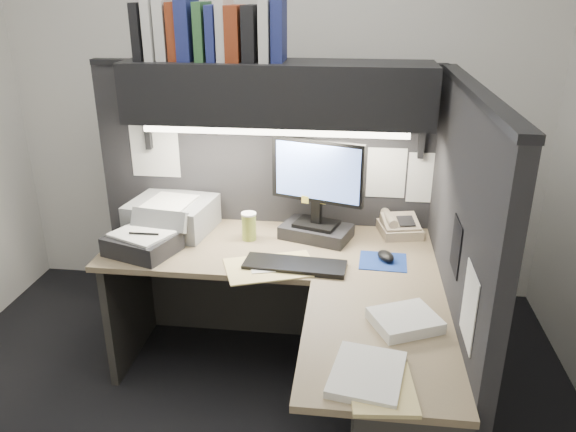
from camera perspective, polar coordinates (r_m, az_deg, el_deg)
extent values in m
plane|color=black|center=(2.91, -5.64, -20.94)|extent=(3.50, 3.50, 0.00)
cube|color=silver|center=(3.66, -1.37, 12.14)|extent=(3.50, 0.04, 2.70)
cube|color=black|center=(3.26, -2.19, 0.81)|extent=(1.90, 0.06, 1.60)
cube|color=black|center=(2.58, 16.47, -6.16)|extent=(0.06, 1.50, 1.60)
cube|color=#847754|center=(2.95, -1.95, -3.38)|extent=(1.70, 0.68, 0.03)
cube|color=#847754|center=(2.26, 9.22, -12.39)|extent=(0.60, 0.85, 0.03)
cube|color=#2D2B28|center=(3.38, -1.09, -6.80)|extent=(1.61, 0.02, 0.70)
cube|color=#2D2B28|center=(3.33, -15.76, -8.22)|extent=(0.04, 0.61, 0.70)
cube|color=black|center=(2.89, -1.06, 12.47)|extent=(1.55, 0.34, 0.30)
cylinder|color=white|center=(2.78, -1.44, 8.54)|extent=(1.32, 0.04, 0.04)
cube|color=black|center=(3.03, 2.88, -1.59)|extent=(0.41, 0.32, 0.07)
cube|color=black|center=(2.99, 2.92, 0.44)|extent=(0.06, 0.05, 0.12)
cube|color=black|center=(2.91, 3.00, 4.56)|extent=(0.49, 0.19, 0.33)
cube|color=#688BE5|center=(2.89, 2.97, 4.45)|extent=(0.44, 0.15, 0.29)
cube|color=black|center=(2.72, 0.69, -5.02)|extent=(0.50, 0.20, 0.02)
cube|color=navy|center=(2.82, 9.63, -4.56)|extent=(0.24, 0.22, 0.00)
ellipsoid|color=black|center=(2.82, 9.90, -4.01)|extent=(0.11, 0.13, 0.04)
cube|color=#B8A68D|center=(3.13, 11.28, -1.07)|extent=(0.25, 0.26, 0.09)
cylinder|color=#BDC44E|center=(3.00, -3.99, -1.13)|extent=(0.10, 0.10, 0.14)
cube|color=gray|center=(3.18, -11.66, 0.09)|extent=(0.48, 0.43, 0.17)
cube|color=black|center=(2.95, -14.56, -2.73)|extent=(0.40, 0.36, 0.10)
cube|color=#D7C279|center=(2.72, -1.76, -5.23)|extent=(0.50, 0.41, 0.01)
cube|color=white|center=(2.32, 11.79, -10.35)|extent=(0.31, 0.30, 0.05)
cube|color=white|center=(2.03, 8.04, -15.62)|extent=(0.29, 0.34, 0.03)
cube|color=#D7C279|center=(1.99, 9.52, -16.87)|extent=(0.24, 0.29, 0.02)
cube|color=black|center=(3.02, -14.54, 17.70)|extent=(0.05, 0.22, 0.27)
cube|color=silver|center=(3.01, -13.49, 17.91)|extent=(0.04, 0.22, 0.28)
cube|color=silver|center=(3.00, -12.40, 18.20)|extent=(0.06, 0.22, 0.31)
cube|color=maroon|center=(2.98, -11.19, 17.94)|extent=(0.05, 0.22, 0.27)
cube|color=navy|center=(2.95, -10.15, 18.28)|extent=(0.07, 0.22, 0.31)
cube|color=#2A552D|center=(2.93, -8.62, 18.05)|extent=(0.05, 0.22, 0.28)
cube|color=navy|center=(2.91, -7.51, 17.95)|extent=(0.04, 0.22, 0.26)
cube|color=silver|center=(2.91, -6.41, 18.22)|extent=(0.05, 0.22, 0.28)
cube|color=maroon|center=(2.89, -5.33, 17.99)|extent=(0.07, 0.22, 0.26)
cube|color=black|center=(2.87, -3.72, 18.03)|extent=(0.06, 0.22, 0.26)
cube|color=silver|center=(2.86, -2.21, 18.44)|extent=(0.05, 0.22, 0.30)
cube|color=navy|center=(2.87, -0.93, 18.40)|extent=(0.06, 0.22, 0.30)
cube|color=white|center=(3.11, 9.95, 4.33)|extent=(0.21, 0.00, 0.28)
cube|color=white|center=(3.14, 13.94, 3.77)|extent=(0.21, 0.00, 0.28)
cube|color=white|center=(3.28, -13.40, 6.78)|extent=(0.28, 0.00, 0.34)
cube|color=black|center=(2.36, 16.70, -2.96)|extent=(0.00, 0.18, 0.22)
cube|color=white|center=(2.09, 17.93, -8.75)|extent=(0.00, 0.21, 0.28)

